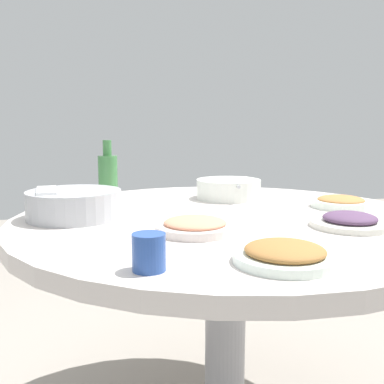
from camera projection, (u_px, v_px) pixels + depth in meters
The scene contains 10 objects.
round_dining_table at pixel (226, 248), 1.37m from camera, with size 1.31×1.31×0.77m.
rice_bowl at pixel (74, 204), 1.31m from camera, with size 0.28×0.28×0.09m.
soup_bowl at pixel (228, 190), 1.67m from camera, with size 0.27×0.24×0.07m.
dish_tofu_braise at pixel (341, 202), 1.49m from camera, with size 0.20×0.20×0.04m.
dish_eggplant at pixel (350, 221), 1.20m from camera, with size 0.21×0.21×0.04m.
dish_stirfry at pixel (285, 254), 0.88m from camera, with size 0.21×0.21×0.04m.
dish_shrimp at pixel (195, 226), 1.14m from camera, with size 0.21×0.21×0.04m.
green_bottle at pixel (108, 176), 1.64m from camera, with size 0.07×0.07×0.22m.
tea_cup_near at pixel (149, 252), 0.83m from camera, with size 0.07×0.07×0.07m, color #294C9C.
tea_cup_far at pixel (241, 184), 1.89m from camera, with size 0.07×0.07×0.06m, color silver.
Camera 1 is at (1.25, -0.48, 1.05)m, focal length 40.94 mm.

